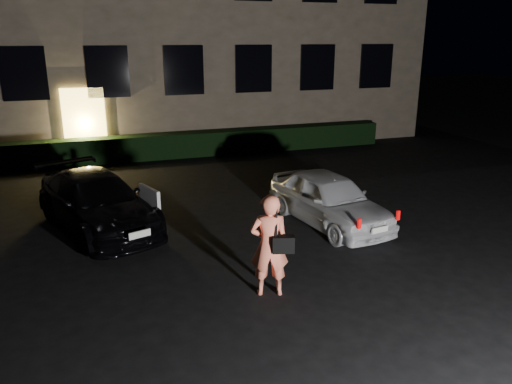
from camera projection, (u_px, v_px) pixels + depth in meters
name	position (u px, v px, depth m)	size (l,w,h in m)	color
ground	(313.00, 287.00, 8.63)	(80.00, 80.00, 0.00)	black
hedge	(189.00, 144.00, 17.99)	(15.00, 0.70, 0.85)	black
sedan	(97.00, 202.00, 11.16)	(3.00, 4.55, 1.23)	black
hatch	(329.00, 199.00, 11.40)	(1.96, 3.72, 1.21)	silver
man	(270.00, 245.00, 8.17)	(0.74, 0.59, 1.76)	#FF7C5C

